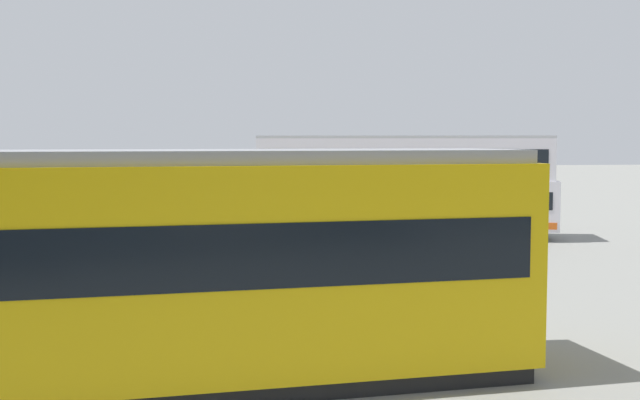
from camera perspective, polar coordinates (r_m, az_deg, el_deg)
The scene contains 7 objects.
ground_plane at distance 28.58m, azimuth 0.70°, elevation -3.02°, with size 160.00×160.00×0.00m, color gray.
double_decker_bus at distance 29.99m, azimuth 5.94°, elevation 1.06°, with size 11.33×4.83×3.80m.
tram_yellow at distance 12.07m, azimuth -19.76°, elevation -4.71°, with size 14.90×4.12×3.52m.
pedestrian_near_railing at distance 22.01m, azimuth -11.20°, elevation -2.84°, with size 0.36×0.36×1.65m.
pedestrian_crossing at distance 21.40m, azimuth -0.32°, elevation -3.06°, with size 0.34×0.36×1.59m.
pedestrian_railing at distance 23.13m, azimuth 1.45°, elevation -2.92°, with size 7.89×1.16×1.08m.
info_sign at distance 23.48m, azimuth -7.22°, elevation -0.70°, with size 0.95×0.33×2.37m.
Camera 1 is at (4.13, 28.04, 3.67)m, focal length 44.80 mm.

